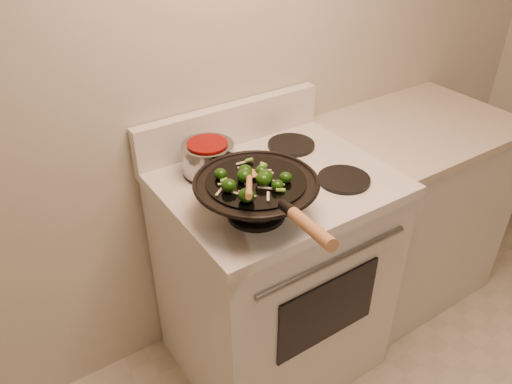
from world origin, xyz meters
TOP-DOWN VIEW (x-y plane):
  - stove at (-0.02, 1.17)m, footprint 0.78×0.67m
  - counter_unit at (0.75, 1.20)m, footprint 0.84×0.62m
  - wok at (-0.20, 1.02)m, footprint 0.38×0.62m
  - stirfry at (-0.22, 1.01)m, footprint 0.23×0.22m
  - wooden_spoon at (-0.25, 0.98)m, footprint 0.20×0.27m
  - saucepan at (-0.20, 1.32)m, footprint 0.18×0.29m

SIDE VIEW (x-z plane):
  - counter_unit at x=0.75m, z-range 0.00..0.91m
  - stove at x=-0.02m, z-range -0.07..1.01m
  - saucepan at x=-0.20m, z-range 0.93..1.04m
  - wok at x=-0.20m, z-range 0.89..1.10m
  - stirfry at x=-0.22m, z-range 1.04..1.09m
  - wooden_spoon at x=-0.25m, z-range 1.03..1.14m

